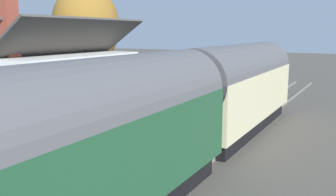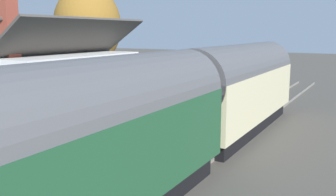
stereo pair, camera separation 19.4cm
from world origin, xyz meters
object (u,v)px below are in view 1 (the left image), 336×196
bench_platform_end (194,86)px  tree_behind_building (86,26)px  planter_bench_right (141,112)px  planter_corner_building (216,86)px  train (122,133)px  planter_edge_near (135,119)px  station_building (57,86)px  tree_mid_background (78,45)px  bench_by_lamp (169,95)px

bench_platform_end → tree_behind_building: 8.63m
planter_bench_right → planter_corner_building: size_ratio=1.00×
train → planter_edge_near: 6.09m
planter_bench_right → tree_behind_building: tree_behind_building is taller
bench_platform_end → planter_corner_building: 1.62m
station_building → planter_edge_near: bearing=-70.1°
tree_mid_background → bench_by_lamp: bearing=-113.2°
bench_platform_end → train: bearing=-162.7°
bench_by_lamp → planter_edge_near: 5.43m
bench_by_lamp → planter_edge_near: bench_by_lamp is taller
bench_by_lamp → planter_corner_building: bearing=-8.6°
station_building → bench_platform_end: (10.44, -1.83, -1.18)m
planter_corner_building → tree_mid_background: tree_mid_background is taller
train → station_building: size_ratio=4.34×
bench_by_lamp → planter_bench_right: 4.52m
planter_edge_near → tree_behind_building: size_ratio=0.10×
bench_by_lamp → planter_corner_building: bench_by_lamp is taller
train → tree_mid_background: 21.32m
bench_platform_end → tree_mid_background: 10.80m
train → tree_mid_background: size_ratio=5.68×
bench_platform_end → bench_by_lamp: size_ratio=1.00×
station_building → tree_behind_building: 10.65m
bench_by_lamp → station_building: bearing=162.0°
bench_platform_end → tree_behind_building: tree_behind_building is taller
planter_edge_near → station_building: bearing=109.9°
planter_corner_building → planter_edge_near: bearing=-177.7°
planter_edge_near → planter_bench_right: planter_bench_right is taller
tree_mid_background → tree_behind_building: bearing=-129.4°
planter_edge_near → bench_platform_end: bearing=9.1°
train → planter_edge_near: (5.19, 3.02, -1.02)m
train → bench_by_lamp: train is taller
planter_corner_building → planter_bench_right: bearing=-179.2°
train → planter_edge_near: size_ratio=36.99×
planter_edge_near → planter_bench_right: bearing=17.8°
bench_platform_end → tree_behind_building: (-1.83, 7.46, 3.92)m
planter_edge_near → tree_mid_background: 15.76m
train → tree_mid_background: (15.09, 14.97, 1.68)m
tree_behind_building → planter_bench_right: bearing=-127.1°
tree_behind_building → station_building: bearing=-146.8°
train → planter_corner_building: 16.06m
planter_edge_near → planter_bench_right: 0.92m
train → station_building: bearing=57.7°
station_building → tree_behind_building: bearing=33.2°
planter_edge_near → tree_behind_building: bearing=50.3°
station_building → planter_corner_building: bearing=-13.9°
station_building → planter_bench_right: station_building is taller
train → bench_by_lamp: 11.33m
planter_edge_near → planter_corner_building: size_ratio=1.04×
planter_corner_building → train: bearing=-167.6°
bench_platform_end → planter_bench_right: bench_platform_end is taller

